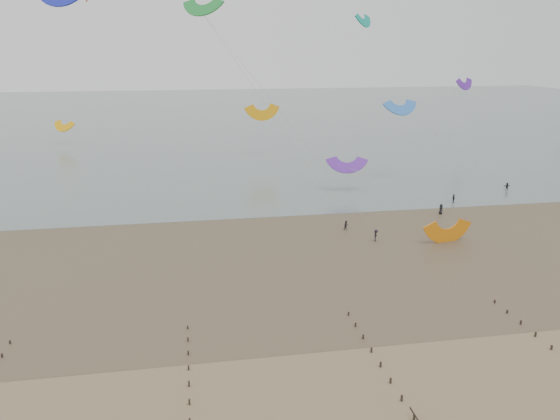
% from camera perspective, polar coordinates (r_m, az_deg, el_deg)
% --- Properties ---
extents(ground, '(500.00, 500.00, 0.00)m').
position_cam_1_polar(ground, '(52.53, 6.73, -17.24)').
color(ground, brown).
rests_on(ground, ground).
extents(sea_and_shore, '(500.00, 665.00, 0.03)m').
position_cam_1_polar(sea_and_shore, '(81.92, -2.82, -4.18)').
color(sea_and_shore, '#475654').
rests_on(sea_and_shore, ground).
extents(kitesurfers, '(150.34, 26.27, 1.89)m').
position_cam_1_polar(kitesurfers, '(104.35, 17.25, 0.20)').
color(kitesurfers, black).
rests_on(kitesurfers, ground).
extents(grounded_kite, '(7.80, 6.51, 3.87)m').
position_cam_1_polar(grounded_kite, '(88.97, 17.02, -3.21)').
color(grounded_kite, orange).
rests_on(grounded_kite, ground).
extents(kites_airborne, '(238.54, 114.13, 42.24)m').
position_cam_1_polar(kites_airborne, '(128.60, -10.05, 12.37)').
color(kites_airborne, '#5B1DA0').
rests_on(kites_airborne, ground).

